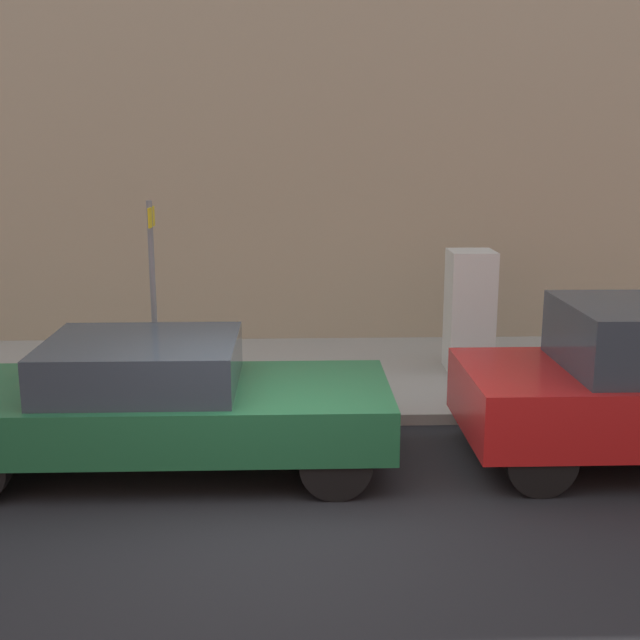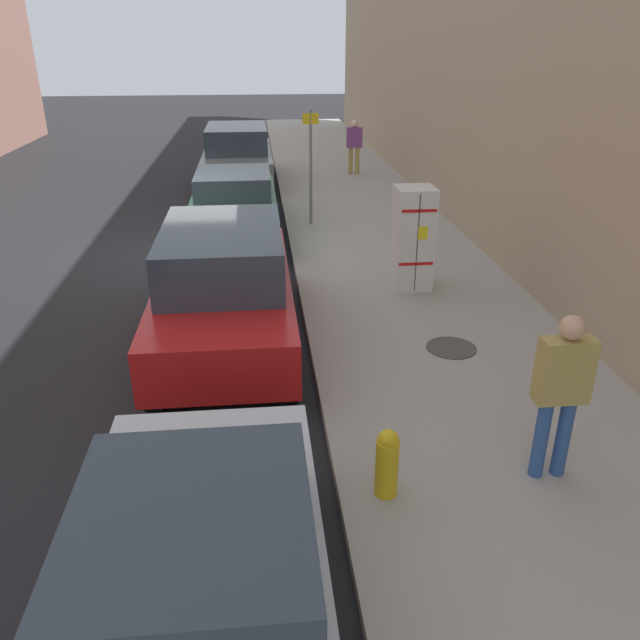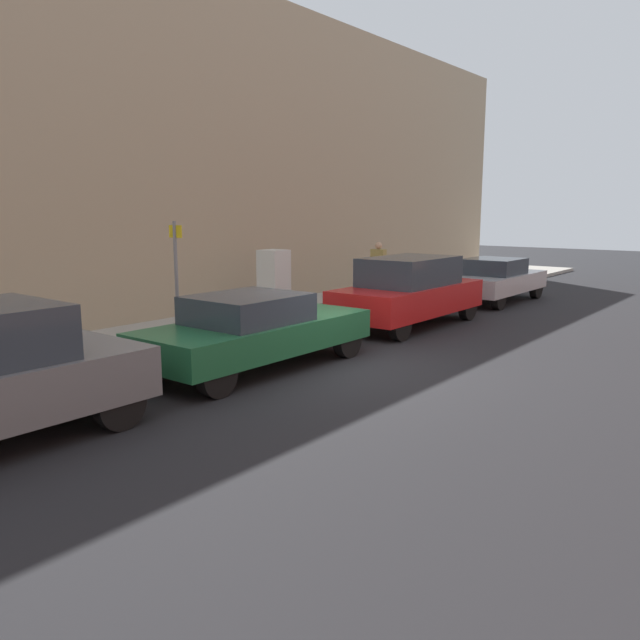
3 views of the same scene
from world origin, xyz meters
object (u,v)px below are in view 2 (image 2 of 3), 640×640
object	(u,v)px
fire_hydrant	(387,462)
street_sign_post	(311,161)
parked_sedan_silver	(195,607)
discarded_refrigerator	(413,238)
parked_suv_gray	(238,155)
parked_sedan_green	(234,203)
pedestrian_walking_far	(354,143)
pedestrian_standing_near	(561,386)
parked_suv_red	(224,285)

from	to	relation	value
fire_hydrant	street_sign_post	bearing A→B (deg)	-90.83
parked_sedan_silver	discarded_refrigerator	bearing A→B (deg)	-114.06
parked_suv_gray	parked_sedan_green	size ratio (longest dim) A/B	1.03
pedestrian_walking_far	parked_suv_gray	size ratio (longest dim) A/B	0.34
pedestrian_standing_near	parked_sedan_green	bearing A→B (deg)	-139.41
pedestrian_walking_far	parked_suv_gray	world-z (taller)	pedestrian_walking_far
parked_sedan_green	parked_sedan_silver	bearing A→B (deg)	90.00
discarded_refrigerator	fire_hydrant	world-z (taller)	discarded_refrigerator
street_sign_post	parked_sedan_silver	size ratio (longest dim) A/B	0.59
fire_hydrant	parked_sedan_green	xyz separation A→B (m)	(1.63, -9.30, 0.23)
parked_sedan_green	parked_sedan_silver	world-z (taller)	parked_sedan_green
pedestrian_walking_far	parked_sedan_green	xyz separation A→B (m)	(3.66, 6.05, -0.36)
fire_hydrant	parked_suv_red	xyz separation A→B (m)	(1.63, -3.75, 0.39)
pedestrian_standing_near	parked_suv_red	distance (m)	4.90
discarded_refrigerator	parked_sedan_green	distance (m)	5.04
discarded_refrigerator	fire_hydrant	bearing A→B (deg)	74.28
parked_suv_red	fire_hydrant	bearing A→B (deg)	113.51
street_sign_post	parked_sedan_green	bearing A→B (deg)	10.95
pedestrian_standing_near	parked_suv_gray	xyz separation A→B (m)	(3.29, -14.44, -0.24)
fire_hydrant	pedestrian_standing_near	world-z (taller)	pedestrian_standing_near
pedestrian_walking_far	parked_sedan_silver	size ratio (longest dim) A/B	0.38
discarded_refrigerator	parked_suv_gray	size ratio (longest dim) A/B	0.36
discarded_refrigerator	pedestrian_walking_far	world-z (taller)	discarded_refrigerator
discarded_refrigerator	street_sign_post	xyz separation A→B (m)	(1.37, -4.28, 0.56)
parked_suv_gray	fire_hydrant	bearing A→B (deg)	96.38
parked_sedan_silver	fire_hydrant	bearing A→B (deg)	-134.31
discarded_refrigerator	parked_sedan_silver	world-z (taller)	discarded_refrigerator
discarded_refrigerator	fire_hydrant	distance (m)	5.59
parked_suv_red	parked_sedan_green	bearing A→B (deg)	-90.00
parked_sedan_green	parked_suv_red	xyz separation A→B (m)	(0.00, 5.55, 0.17)
fire_hydrant	pedestrian_walking_far	distance (m)	15.49
pedestrian_walking_far	parked_sedan_silver	bearing A→B (deg)	-81.24
parked_suv_gray	parked_sedan_green	distance (m)	5.28
pedestrian_standing_near	parked_suv_red	world-z (taller)	pedestrian_standing_near
fire_hydrant	pedestrian_standing_near	distance (m)	1.79
pedestrian_standing_near	street_sign_post	bearing A→B (deg)	-150.07
parked_sedan_green	parked_sedan_silver	distance (m)	10.96
fire_hydrant	pedestrian_standing_near	xyz separation A→B (m)	(-1.66, -0.13, 0.65)
pedestrian_standing_near	parked_sedan_silver	bearing A→B (deg)	-40.55
discarded_refrigerator	pedestrian_walking_far	bearing A→B (deg)	-92.97
discarded_refrigerator	parked_suv_gray	distance (m)	9.73
fire_hydrant	pedestrian_walking_far	bearing A→B (deg)	-97.52
discarded_refrigerator	pedestrian_standing_near	size ratio (longest dim) A/B	1.01
fire_hydrant	parked_suv_red	size ratio (longest dim) A/B	0.15
discarded_refrigerator	street_sign_post	size ratio (longest dim) A/B	0.68
discarded_refrigerator	parked_suv_red	distance (m)	3.53
parked_suv_red	pedestrian_walking_far	bearing A→B (deg)	-107.49
parked_sedan_silver	street_sign_post	bearing A→B (deg)	-98.90
pedestrian_walking_far	pedestrian_standing_near	size ratio (longest dim) A/B	0.95
discarded_refrigerator	parked_suv_gray	world-z (taller)	discarded_refrigerator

